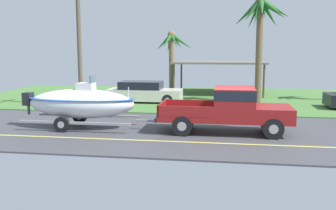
{
  "coord_description": "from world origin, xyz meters",
  "views": [
    {
      "loc": [
        -0.37,
        -15.02,
        3.34
      ],
      "look_at": [
        -2.77,
        0.48,
        1.02
      ],
      "focal_mm": 39.63,
      "sensor_mm": 36.0,
      "label": 1
    }
  ],
  "objects_px": {
    "boat_on_trailer": "(81,103)",
    "utility_pole": "(79,30)",
    "pickup_truck_towing": "(233,108)",
    "parked_sedan_near": "(144,92)",
    "palm_tree_mid": "(172,48)",
    "carport_awning": "(219,63)",
    "palm_tree_near_left": "(261,22)"
  },
  "relations": [
    {
      "from": "pickup_truck_towing",
      "to": "parked_sedan_near",
      "type": "height_order",
      "value": "pickup_truck_towing"
    },
    {
      "from": "utility_pole",
      "to": "palm_tree_near_left",
      "type": "bearing_deg",
      "value": 18.7
    },
    {
      "from": "palm_tree_mid",
      "to": "palm_tree_near_left",
      "type": "bearing_deg",
      "value": -37.04
    },
    {
      "from": "palm_tree_mid",
      "to": "utility_pole",
      "type": "relative_size",
      "value": 0.56
    },
    {
      "from": "pickup_truck_towing",
      "to": "boat_on_trailer",
      "type": "distance_m",
      "value": 6.5
    },
    {
      "from": "parked_sedan_near",
      "to": "utility_pole",
      "type": "xyz_separation_m",
      "value": [
        -3.06,
        -2.87,
        3.79
      ]
    },
    {
      "from": "carport_awning",
      "to": "pickup_truck_towing",
      "type": "bearing_deg",
      "value": -86.41
    },
    {
      "from": "palm_tree_near_left",
      "to": "boat_on_trailer",
      "type": "bearing_deg",
      "value": -133.9
    },
    {
      "from": "palm_tree_near_left",
      "to": "parked_sedan_near",
      "type": "bearing_deg",
      "value": -175.12
    },
    {
      "from": "palm_tree_near_left",
      "to": "utility_pole",
      "type": "relative_size",
      "value": 0.77
    },
    {
      "from": "utility_pole",
      "to": "pickup_truck_towing",
      "type": "bearing_deg",
      "value": -30.79
    },
    {
      "from": "boat_on_trailer",
      "to": "carport_awning",
      "type": "distance_m",
      "value": 14.73
    },
    {
      "from": "boat_on_trailer",
      "to": "palm_tree_mid",
      "type": "relative_size",
      "value": 1.24
    },
    {
      "from": "parked_sedan_near",
      "to": "carport_awning",
      "type": "relative_size",
      "value": 0.69
    },
    {
      "from": "boat_on_trailer",
      "to": "palm_tree_mid",
      "type": "xyz_separation_m",
      "value": [
        2.09,
        13.23,
        2.46
      ]
    },
    {
      "from": "boat_on_trailer",
      "to": "parked_sedan_near",
      "type": "relative_size",
      "value": 1.26
    },
    {
      "from": "pickup_truck_towing",
      "to": "palm_tree_mid",
      "type": "relative_size",
      "value": 1.15
    },
    {
      "from": "pickup_truck_towing",
      "to": "palm_tree_near_left",
      "type": "height_order",
      "value": "palm_tree_near_left"
    },
    {
      "from": "parked_sedan_near",
      "to": "palm_tree_mid",
      "type": "distance_m",
      "value": 6.09
    },
    {
      "from": "pickup_truck_towing",
      "to": "palm_tree_mid",
      "type": "bearing_deg",
      "value": 108.41
    },
    {
      "from": "pickup_truck_towing",
      "to": "boat_on_trailer",
      "type": "xyz_separation_m",
      "value": [
        -6.5,
        -0.0,
        0.04
      ]
    },
    {
      "from": "carport_awning",
      "to": "utility_pole",
      "type": "bearing_deg",
      "value": -132.29
    },
    {
      "from": "boat_on_trailer",
      "to": "utility_pole",
      "type": "xyz_separation_m",
      "value": [
        -2.05,
        5.09,
        3.39
      ]
    },
    {
      "from": "palm_tree_mid",
      "to": "utility_pole",
      "type": "height_order",
      "value": "utility_pole"
    },
    {
      "from": "pickup_truck_towing",
      "to": "parked_sedan_near",
      "type": "bearing_deg",
      "value": 124.57
    },
    {
      "from": "boat_on_trailer",
      "to": "utility_pole",
      "type": "distance_m",
      "value": 6.45
    },
    {
      "from": "carport_awning",
      "to": "palm_tree_mid",
      "type": "bearing_deg",
      "value": -174.86
    },
    {
      "from": "pickup_truck_towing",
      "to": "palm_tree_mid",
      "type": "height_order",
      "value": "palm_tree_mid"
    },
    {
      "from": "parked_sedan_near",
      "to": "palm_tree_near_left",
      "type": "distance_m",
      "value": 8.49
    },
    {
      "from": "carport_awning",
      "to": "palm_tree_mid",
      "type": "distance_m",
      "value": 3.75
    },
    {
      "from": "carport_awning",
      "to": "palm_tree_mid",
      "type": "xyz_separation_m",
      "value": [
        -3.55,
        -0.32,
        1.15
      ]
    },
    {
      "from": "pickup_truck_towing",
      "to": "palm_tree_near_left",
      "type": "bearing_deg",
      "value": 78.42
    }
  ]
}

